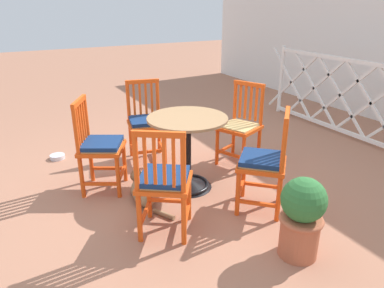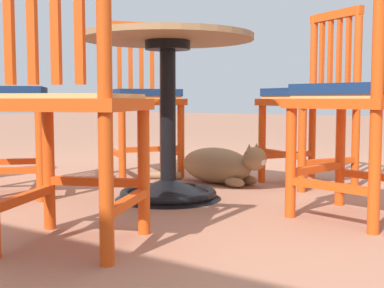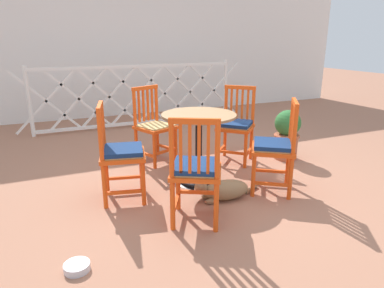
# 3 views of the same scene
# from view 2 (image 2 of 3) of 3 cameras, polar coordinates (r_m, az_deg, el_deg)

# --- Properties ---
(ground_plane) EXTENTS (24.00, 24.00, 0.00)m
(ground_plane) POSITION_cam_2_polar(r_m,az_deg,el_deg) (2.59, 0.43, -5.08)
(ground_plane) COLOR #A36B51
(cafe_table) EXTENTS (0.76, 0.76, 0.73)m
(cafe_table) POSITION_cam_2_polar(r_m,az_deg,el_deg) (2.35, -2.62, 0.90)
(cafe_table) COLOR black
(cafe_table) RESTS_ON ground_plane
(orange_chair_facing_out) EXTENTS (0.48, 0.48, 0.91)m
(orange_chair_facing_out) POSITION_cam_2_polar(r_m,az_deg,el_deg) (2.04, 17.96, 4.62)
(orange_chair_facing_out) COLOR #E04C14
(orange_chair_facing_out) RESTS_ON ground_plane
(orange_chair_tucked_in) EXTENTS (0.54, 0.54, 0.91)m
(orange_chair_tucked_in) POSITION_cam_2_polar(r_m,az_deg,el_deg) (2.82, 12.83, 4.75)
(orange_chair_tucked_in) COLOR #E04C14
(orange_chair_tucked_in) RESTS_ON ground_plane
(orange_chair_near_fence) EXTENTS (0.56, 0.56, 0.91)m
(orange_chair_near_fence) POSITION_cam_2_polar(r_m,az_deg,el_deg) (3.11, -5.37, 4.85)
(orange_chair_near_fence) COLOR #E04C14
(orange_chair_near_fence) RESTS_ON ground_plane
(orange_chair_by_planter) EXTENTS (0.53, 0.53, 0.91)m
(orange_chair_by_planter) POSITION_cam_2_polar(r_m,az_deg,el_deg) (1.60, -13.25, 4.24)
(orange_chair_by_planter) COLOR #E04C14
(orange_chair_by_planter) RESTS_ON ground_plane
(tabby_cat) EXTENTS (0.74, 0.26, 0.23)m
(tabby_cat) POSITION_cam_2_polar(r_m,az_deg,el_deg) (2.79, 3.21, -2.39)
(tabby_cat) COLOR #8E704C
(tabby_cat) RESTS_ON ground_plane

